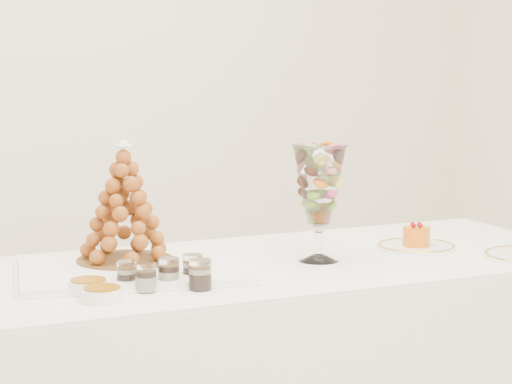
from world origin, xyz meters
TOP-DOWN VIEW (x-y plane):
  - lace_tray at (-0.27, 0.21)m, footprint 0.69×0.58m
  - macaron_vase at (0.27, 0.11)m, footprint 0.15×0.15m
  - cake_plate at (0.62, 0.12)m, footprint 0.24×0.24m
  - verrine_a at (-0.34, 0.06)m, footprint 0.06×0.06m
  - verrine_b at (-0.24, 0.02)m, footprint 0.06×0.06m
  - verrine_c at (-0.16, 0.05)m, footprint 0.06×0.06m
  - verrine_d at (-0.31, -0.01)m, footprint 0.07×0.07m
  - verrine_e at (-0.18, -0.05)m, footprint 0.07×0.07m
  - ramekin_back at (-0.44, 0.05)m, footprint 0.10×0.10m
  - ramekin_front at (-0.44, -0.04)m, footprint 0.10×0.10m
  - croquembouche at (-0.26, 0.28)m, footprint 0.27×0.27m
  - mousse_cake at (0.62, 0.12)m, footprint 0.08×0.08m

SIDE VIEW (x-z plane):
  - cake_plate at x=0.62m, z-range 0.75..0.76m
  - lace_tray at x=-0.27m, z-range 0.75..0.77m
  - ramekin_back at x=-0.44m, z-range 0.75..0.78m
  - ramekin_front at x=-0.44m, z-range 0.75..0.78m
  - verrine_a at x=-0.34m, z-range 0.75..0.82m
  - verrine_c at x=-0.16m, z-range 0.75..0.82m
  - verrine_d at x=-0.31m, z-range 0.75..0.82m
  - verrine_b at x=-0.24m, z-range 0.75..0.83m
  - verrine_e at x=-0.18m, z-range 0.75..0.83m
  - mousse_cake at x=0.62m, z-range 0.76..0.83m
  - croquembouche at x=-0.26m, z-range 0.77..1.10m
  - macaron_vase at x=0.27m, z-range 0.80..1.14m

